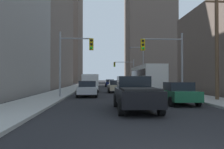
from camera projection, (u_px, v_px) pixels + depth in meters
sidewalk_left at (79, 86)px, 53.58m from camera, size 3.26×160.00×0.15m
sidewalk_right at (137, 86)px, 54.29m from camera, size 3.26×160.00×0.15m
city_bus at (147, 77)px, 31.54m from camera, size 2.67×11.51×3.40m
pickup_truck_black at (135, 94)px, 13.03m from camera, size 2.20×5.41×1.90m
cargo_van_white at (90, 82)px, 30.29m from camera, size 2.16×5.26×2.26m
sedan_green at (178, 93)px, 16.05m from camera, size 1.95×4.22×1.52m
sedan_silver at (87, 89)px, 22.68m from camera, size 1.95×4.24×1.52m
sedan_beige at (116, 86)px, 29.27m from camera, size 1.95×4.25×1.52m
sedan_grey at (128, 83)px, 45.47m from camera, size 1.96×4.26×1.52m
sedan_navy at (110, 83)px, 49.29m from camera, size 1.95×4.24×1.52m
traffic_signal_near_left at (74, 54)px, 21.34m from camera, size 3.11×0.44×6.00m
traffic_signal_near_right at (164, 54)px, 21.78m from camera, size 3.99×0.44×6.00m
traffic_signal_far_right at (125, 68)px, 52.84m from camera, size 4.61×0.44×6.00m
utility_pole_right at (217, 39)px, 18.15m from camera, size 2.20×0.28×9.12m
street_lamp_right at (141, 63)px, 41.95m from camera, size 2.63×0.32×7.50m
building_left_mid_office at (5, 1)px, 47.39m from camera, size 24.16×28.83×34.70m
building_left_far_tower at (56, 14)px, 91.98m from camera, size 19.29×23.87×54.07m
building_right_far_highrise at (149, 21)px, 93.95m from camera, size 17.69×19.17×49.04m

